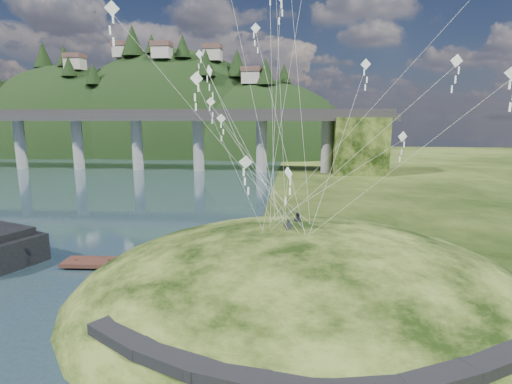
{
  "coord_description": "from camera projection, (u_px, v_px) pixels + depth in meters",
  "views": [
    {
      "loc": [
        7.17,
        -25.96,
        13.02
      ],
      "look_at": [
        4.0,
        6.0,
        7.0
      ],
      "focal_mm": 28.0,
      "sensor_mm": 36.0,
      "label": 1
    }
  ],
  "objects": [
    {
      "name": "ground",
      "position": [
        192.0,
        303.0,
        28.49
      ],
      "size": [
        320.0,
        320.0,
        0.0
      ],
      "primitive_type": "plane",
      "color": "black",
      "rests_on": "ground"
    },
    {
      "name": "grass_hill",
      "position": [
        304.0,
        314.0,
        29.95
      ],
      "size": [
        36.0,
        32.0,
        13.0
      ],
      "color": "black",
      "rests_on": "ground"
    },
    {
      "name": "wooden_dock",
      "position": [
        143.0,
        263.0,
        35.02
      ],
      "size": [
        14.16,
        3.04,
        1.0
      ],
      "color": "#361C16",
      "rests_on": "ground"
    },
    {
      "name": "kite_swarm",
      "position": [
        283.0,
        52.0,
        26.92
      ],
      "size": [
        21.01,
        17.45,
        17.32
      ],
      "color": "white",
      "rests_on": "ground"
    },
    {
      "name": "footpath",
      "position": [
        298.0,
        366.0,
        17.85
      ],
      "size": [
        22.29,
        5.84,
        0.83
      ],
      "color": "black",
      "rests_on": "ground"
    },
    {
      "name": "bridge",
      "position": [
        158.0,
        131.0,
        97.8
      ],
      "size": [
        160.0,
        11.0,
        15.0
      ],
      "color": "#2D2B2B",
      "rests_on": "ground"
    },
    {
      "name": "far_ridge",
      "position": [
        163.0,
        171.0,
        153.58
      ],
      "size": [
        153.0,
        70.0,
        94.5
      ],
      "color": "black",
      "rests_on": "ground"
    },
    {
      "name": "kite_flyers",
      "position": [
        295.0,
        214.0,
        30.72
      ],
      "size": [
        1.47,
        3.29,
        1.66
      ],
      "color": "#22262E",
      "rests_on": "ground"
    }
  ]
}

